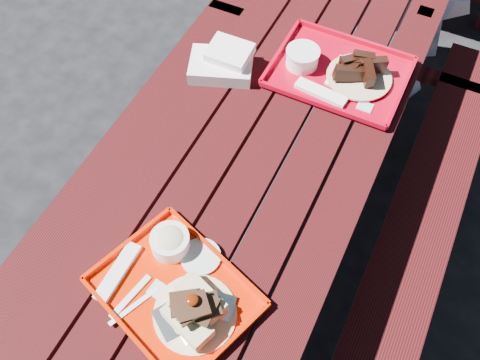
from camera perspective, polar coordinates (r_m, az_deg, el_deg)
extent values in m
plane|color=black|center=(2.41, 1.57, -8.08)|extent=(60.00, 60.00, 0.00)
cube|color=#3C0B0D|center=(1.87, -6.30, 5.29)|extent=(0.14, 2.40, 0.04)
cube|color=#3C0B0D|center=(1.82, -2.19, 3.71)|extent=(0.14, 2.40, 0.04)
cube|color=#3C0B0D|center=(1.78, 2.11, 2.03)|extent=(0.14, 2.40, 0.04)
cube|color=#3C0B0D|center=(1.75, 6.56, 0.27)|extent=(0.14, 2.40, 0.04)
cube|color=#3C0B0D|center=(1.74, 11.11, -1.53)|extent=(0.14, 2.40, 0.04)
cube|color=#3C0B0D|center=(2.22, -11.88, 2.82)|extent=(0.25, 2.40, 0.04)
cube|color=#3C0B0D|center=(2.20, -23.03, -16.99)|extent=(0.06, 0.06, 0.42)
cube|color=#3C0B0D|center=(2.84, -1.85, 12.58)|extent=(0.06, 0.06, 0.42)
cube|color=#3C0B0D|center=(2.00, 17.26, -9.01)|extent=(0.25, 2.40, 0.04)
cube|color=#3C0B0D|center=(2.67, 20.96, 4.20)|extent=(0.06, 0.06, 0.42)
cube|color=#3C0B0D|center=(2.72, 4.68, 14.84)|extent=(0.06, 0.06, 0.75)
cube|color=#3C0B0D|center=(2.64, 16.93, 10.46)|extent=(0.06, 0.06, 0.75)
cube|color=#3C0B0D|center=(2.63, 10.95, 13.62)|extent=(1.40, 0.06, 0.04)
cube|color=red|center=(1.54, -6.97, -11.91)|extent=(0.51, 0.45, 0.01)
cube|color=red|center=(1.56, -2.48, -7.90)|extent=(0.40, 0.15, 0.02)
cube|color=red|center=(1.51, -11.88, -15.58)|extent=(0.40, 0.15, 0.02)
cube|color=red|center=(1.47, -1.45, -17.25)|extent=(0.12, 0.31, 0.02)
cube|color=red|center=(1.61, -11.91, -6.58)|extent=(0.12, 0.31, 0.02)
cylinder|color=beige|center=(1.51, -4.81, -14.01)|extent=(0.23, 0.23, 0.01)
cube|color=beige|center=(1.47, -5.64, -14.88)|extent=(0.16, 0.11, 0.04)
cube|color=beige|center=(1.49, -4.18, -12.39)|extent=(0.16, 0.11, 0.04)
ellipsoid|color=#521604|center=(1.40, -5.15, -12.44)|extent=(0.03, 0.03, 0.01)
cylinder|color=white|center=(1.57, -7.44, -6.60)|extent=(0.11, 0.11, 0.06)
ellipsoid|color=beige|center=(1.55, -7.51, -6.31)|extent=(0.10, 0.10, 0.04)
cylinder|color=silver|center=(1.57, -4.23, -8.16)|extent=(0.12, 0.12, 0.01)
cube|color=white|center=(1.58, -12.92, -9.53)|extent=(0.04, 0.19, 0.02)
cube|color=white|center=(1.55, -11.62, -12.07)|extent=(0.05, 0.15, 0.01)
cube|color=white|center=(1.54, -11.23, -13.04)|extent=(0.08, 0.15, 0.00)
cube|color=silver|center=(1.54, -8.76, -11.51)|extent=(0.05, 0.05, 0.00)
cube|color=#B4021A|center=(2.04, 10.48, 11.08)|extent=(0.47, 0.37, 0.01)
cube|color=#B4021A|center=(2.16, 12.26, 14.41)|extent=(0.47, 0.01, 0.02)
cube|color=#B4021A|center=(1.90, 8.65, 7.97)|extent=(0.47, 0.01, 0.02)
cube|color=#B4021A|center=(2.00, 16.90, 8.99)|extent=(0.01, 0.36, 0.02)
cube|color=#B4021A|center=(2.07, 4.31, 13.59)|extent=(0.01, 0.36, 0.02)
cube|color=white|center=(2.02, 11.96, 10.76)|extent=(0.16, 0.16, 0.01)
cylinder|color=#D4B28E|center=(2.01, 12.57, 10.69)|extent=(0.24, 0.24, 0.01)
cylinder|color=white|center=(2.02, 6.66, 12.75)|extent=(0.12, 0.12, 0.06)
cylinder|color=white|center=(2.00, 6.76, 13.45)|extent=(0.12, 0.12, 0.01)
cube|color=white|center=(1.94, 8.63, 9.21)|extent=(0.20, 0.07, 0.02)
cube|color=silver|center=(1.93, 13.17, 7.62)|extent=(0.05, 0.04, 0.00)
cube|color=white|center=(2.01, -2.04, 12.06)|extent=(0.27, 0.23, 0.05)
cube|color=white|center=(1.99, -1.12, 13.40)|extent=(0.16, 0.13, 0.04)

